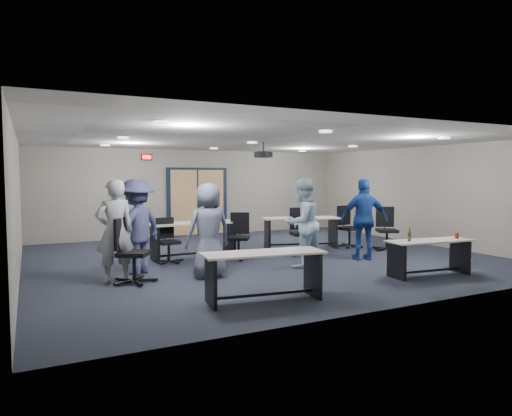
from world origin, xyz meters
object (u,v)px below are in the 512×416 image
table_front_left (264,268)px  table_front_right (429,251)px  chair_loose_left (134,251)px  table_back_right (301,227)px  chair_back_a (169,240)px  chair_loose_right (387,229)px  person_gray (115,231)px  person_lightblue (302,223)px  chair_back_b (238,236)px  person_plaid (209,230)px  chair_back_d (350,227)px  table_back_left (194,234)px  person_navy (364,219)px  person_back (137,226)px  chair_back_c (302,232)px

table_front_left → table_front_right: size_ratio=1.10×
chair_loose_left → table_front_left: bearing=-112.4°
table_front_right → table_back_right: 3.90m
table_back_right → chair_loose_left: bearing=-140.3°
chair_back_a → chair_loose_right: (5.40, -0.86, 0.06)m
person_gray → person_lightblue: size_ratio=1.00×
table_front_right → chair_back_b: 4.06m
table_front_right → person_gray: (-5.40, 2.06, 0.44)m
chair_loose_left → person_gray: 0.48m
chair_loose_left → person_lightblue: 3.43m
chair_loose_left → chair_loose_right: size_ratio=1.04×
chair_loose_right → person_lightblue: size_ratio=0.60×
table_front_left → person_plaid: bearing=102.2°
table_front_right → chair_loose_right: 2.94m
chair_back_d → person_plaid: 4.93m
table_back_left → person_lightblue: 2.61m
table_back_right → person_navy: 2.10m
table_back_left → table_back_right: 2.97m
person_gray → person_navy: bearing=174.2°
chair_back_d → person_back: 5.80m
chair_back_d → table_front_right: bearing=-110.2°
chair_back_a → chair_loose_right: size_ratio=0.89×
chair_back_d → person_back: person_back is taller
chair_back_b → person_back: person_back is taller
chair_back_b → chair_back_c: size_ratio=0.93×
person_back → chair_back_c: bearing=149.7°
table_back_left → table_back_right: table_back_left is taller
person_gray → person_plaid: 1.66m
table_front_right → person_navy: size_ratio=0.94×
chair_back_c → table_back_left: bearing=176.0°
chair_loose_right → person_navy: 1.61m
chair_back_c → person_back: (-3.96, -0.33, 0.36)m
chair_back_d → person_back: size_ratio=0.60×
chair_back_d → person_lightblue: bearing=-153.4°
person_gray → chair_back_d: bearing=-171.1°
chair_back_b → chair_loose_right: bearing=24.3°
table_back_left → chair_loose_left: (-1.73, -1.87, 0.01)m
table_back_left → chair_back_d: (4.22, -0.31, -0.02)m
chair_loose_left → chair_loose_right: (6.46, 0.72, -0.02)m
table_back_left → person_back: 1.90m
table_back_left → chair_loose_right: bearing=-15.4°
table_back_right → chair_loose_left: (-4.69, -2.00, 0.02)m
person_plaid → person_navy: size_ratio=0.96×
chair_back_c → person_navy: 1.50m
table_front_right → table_back_right: bearing=102.6°
chair_back_d → person_lightblue: 3.05m
chair_back_c → chair_back_b: bearing=-173.9°
chair_loose_left → person_lightblue: bearing=-60.4°
table_back_left → person_plaid: (-0.39, -2.02, 0.32)m
table_front_right → chair_loose_left: bearing=166.2°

